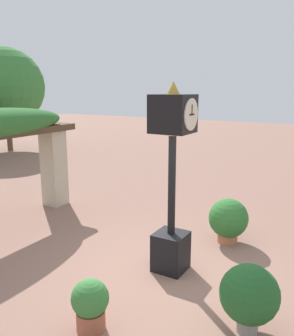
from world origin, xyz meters
TOP-DOWN VIEW (x-y plane):
  - ground_plane at (0.00, 0.00)m, footprint 60.00×60.00m
  - pedestal_clock at (0.13, -0.08)m, footprint 0.64×0.68m
  - potted_plant_near_left at (-1.91, 0.12)m, footprint 0.52×0.52m
  - potted_plant_near_right at (-0.87, -1.75)m, footprint 0.80×0.80m
  - potted_plant_far_left at (1.81, -0.62)m, footprint 0.84×0.84m

SIDE VIEW (x-z plane):
  - ground_plane at x=0.00m, z-range 0.00..0.00m
  - potted_plant_near_left at x=-1.91m, z-range 0.03..0.77m
  - potted_plant_far_left at x=1.81m, z-range 0.03..1.00m
  - potted_plant_near_right at x=-0.87m, z-range 0.06..1.03m
  - pedestal_clock at x=0.13m, z-range 0.06..3.43m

